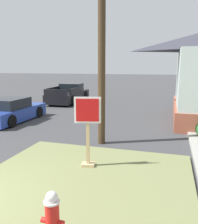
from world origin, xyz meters
TOP-DOWN VIEW (x-y plane):
  - grass_corner_patch at (2.41, 1.66)m, footprint 5.41×5.95m
  - fire_hydrant at (2.77, -0.25)m, footprint 0.38×0.34m
  - stop_sign at (2.24, 2.96)m, footprint 0.72×0.36m
  - manhole_cover at (0.32, 2.27)m, footprint 0.70×0.70m
  - parked_sedan_blue at (-3.70, 7.62)m, footprint 1.95×4.09m
  - pickup_truck_black at (-3.53, 14.86)m, footprint 2.25×5.29m
  - utility_pole at (1.96, 5.33)m, footprint 1.40×0.27m

SIDE VIEW (x-z plane):
  - manhole_cover at x=0.32m, z-range 0.00..0.02m
  - grass_corner_patch at x=2.41m, z-range 0.00..0.08m
  - parked_sedan_blue at x=-3.70m, z-range -0.08..1.17m
  - fire_hydrant at x=2.77m, z-range 0.06..1.04m
  - pickup_truck_black at x=-3.53m, z-range -0.12..1.36m
  - stop_sign at x=2.24m, z-range 0.05..2.07m
  - utility_pole at x=1.96m, z-range 0.19..9.56m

